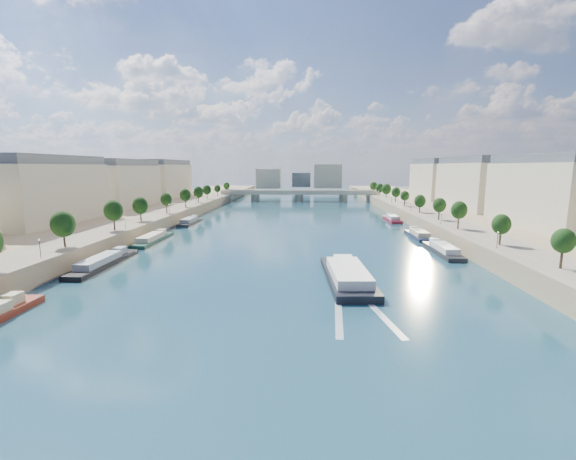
# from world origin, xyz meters

# --- Properties ---
(ground) EXTENTS (700.00, 700.00, 0.00)m
(ground) POSITION_xyz_m (0.00, 100.00, 0.00)
(ground) COLOR #0D323C
(ground) RESTS_ON ground
(quay_left) EXTENTS (44.00, 520.00, 5.00)m
(quay_left) POSITION_xyz_m (-72.00, 100.00, 2.50)
(quay_left) COLOR #9E8460
(quay_left) RESTS_ON ground
(quay_right) EXTENTS (44.00, 520.00, 5.00)m
(quay_right) POSITION_xyz_m (72.00, 100.00, 2.50)
(quay_right) COLOR #9E8460
(quay_right) RESTS_ON ground
(pave_left) EXTENTS (14.00, 520.00, 0.10)m
(pave_left) POSITION_xyz_m (-57.00, 100.00, 5.05)
(pave_left) COLOR gray
(pave_left) RESTS_ON quay_left
(pave_right) EXTENTS (14.00, 520.00, 0.10)m
(pave_right) POSITION_xyz_m (57.00, 100.00, 5.05)
(pave_right) COLOR gray
(pave_right) RESTS_ON quay_right
(trees_left) EXTENTS (4.80, 268.80, 8.26)m
(trees_left) POSITION_xyz_m (-55.00, 102.00, 10.48)
(trees_left) COLOR #382B1E
(trees_left) RESTS_ON ground
(trees_right) EXTENTS (4.80, 268.80, 8.26)m
(trees_right) POSITION_xyz_m (55.00, 110.00, 10.48)
(trees_right) COLOR #382B1E
(trees_right) RESTS_ON ground
(lamps_left) EXTENTS (0.36, 200.36, 4.28)m
(lamps_left) POSITION_xyz_m (-52.50, 90.00, 7.78)
(lamps_left) COLOR black
(lamps_left) RESTS_ON ground
(lamps_right) EXTENTS (0.36, 200.36, 4.28)m
(lamps_right) POSITION_xyz_m (52.50, 105.00, 7.78)
(lamps_right) COLOR black
(lamps_right) RESTS_ON ground
(buildings_left) EXTENTS (16.00, 226.00, 23.20)m
(buildings_left) POSITION_xyz_m (-85.00, 112.00, 16.45)
(buildings_left) COLOR beige
(buildings_left) RESTS_ON ground
(buildings_right) EXTENTS (16.00, 226.00, 23.20)m
(buildings_right) POSITION_xyz_m (85.00, 112.00, 16.45)
(buildings_right) COLOR beige
(buildings_right) RESTS_ON ground
(skyline) EXTENTS (79.00, 42.00, 22.00)m
(skyline) POSITION_xyz_m (3.19, 319.52, 14.66)
(skyline) COLOR beige
(skyline) RESTS_ON ground
(bridge) EXTENTS (112.00, 12.00, 8.15)m
(bridge) POSITION_xyz_m (0.00, 230.44, 5.08)
(bridge) COLOR #C1B79E
(bridge) RESTS_ON ground
(tour_barge) EXTENTS (10.57, 31.27, 4.18)m
(tour_barge) POSITION_xyz_m (14.91, 32.71, 1.22)
(tour_barge) COLOR black
(tour_barge) RESTS_ON ground
(wake) EXTENTS (10.75, 26.02, 0.04)m
(wake) POSITION_xyz_m (14.91, 16.19, 0.02)
(wake) COLOR silver
(wake) RESTS_ON ground
(moored_barges_left) EXTENTS (5.00, 161.51, 3.60)m
(moored_barges_left) POSITION_xyz_m (-45.50, 42.12, 0.84)
(moored_barges_left) COLOR #1C263F
(moored_barges_left) RESTS_ON ground
(moored_barges_right) EXTENTS (5.00, 163.31, 3.60)m
(moored_barges_right) POSITION_xyz_m (45.50, 62.67, 0.84)
(moored_barges_right) COLOR black
(moored_barges_right) RESTS_ON ground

